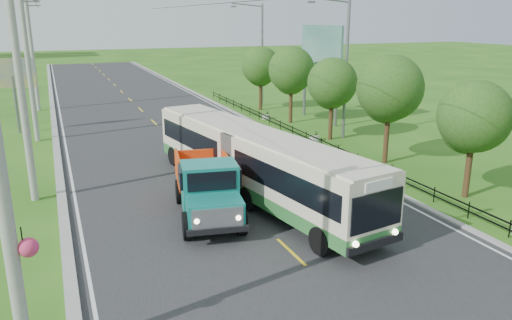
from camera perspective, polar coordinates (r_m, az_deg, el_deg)
ground at (r=17.67m, az=4.01°, el=-10.46°), size 240.00×240.00×0.00m
road at (r=35.74m, az=-10.32°, el=3.05°), size 14.00×120.00×0.02m
curb_left at (r=35.01m, az=-21.90°, el=1.98°), size 0.40×120.00×0.15m
curb_right at (r=37.81m, az=0.34°, el=4.08°), size 0.30×120.00×0.10m
edge_line_left at (r=35.02m, az=-21.00°, el=1.99°), size 0.12×120.00×0.00m
edge_line_right at (r=37.63m, az=-0.37°, el=3.97°), size 0.12×120.00×0.00m
centre_dash at (r=17.66m, az=4.01°, el=-10.39°), size 0.12×2.20×0.00m
railing_right at (r=32.82m, az=5.76°, el=2.60°), size 0.04×40.00×0.60m
pole_nearest at (r=11.56m, az=-27.09°, el=-0.44°), size 3.51×0.44×10.00m
pole_near at (r=23.32m, az=-25.22°, el=7.68°), size 3.51×0.32×10.00m
pole_mid at (r=35.26m, az=-24.53°, el=10.09°), size 3.51×0.32×10.00m
pole_far at (r=47.23m, az=-24.19°, el=11.28°), size 3.51×0.32×10.00m
tree_second at (r=23.91m, az=23.52°, el=4.21°), size 3.18×3.26×5.30m
tree_third at (r=28.27m, az=14.96°, el=7.59°), size 3.60×3.62×6.00m
tree_fourth at (r=33.25m, az=8.66°, el=8.43°), size 3.24×3.31×5.40m
tree_fifth at (r=38.46m, az=4.04°, el=9.98°), size 3.48×3.52×5.80m
tree_back at (r=43.91m, az=0.52°, el=10.50°), size 3.30×3.36×5.50m
streetlight_mid at (r=33.40m, az=10.06°, el=10.68°), size 3.02×0.20×9.07m
streetlight_far at (r=45.82m, az=0.52°, el=12.30°), size 3.02×0.20×9.07m
planter_near at (r=26.64m, az=14.98°, el=-1.08°), size 0.64×0.64×0.67m
planter_mid at (r=33.10m, az=6.68°, el=2.66°), size 0.64×0.64×0.67m
planter_far at (r=40.12m, az=1.15°, el=5.11°), size 0.64×0.64×0.67m
billboard_left at (r=38.41m, az=-26.07°, el=8.43°), size 3.00×0.20×5.20m
billboard_right at (r=39.35m, az=7.45°, el=12.20°), size 0.24×6.00×7.30m
bus at (r=22.35m, az=-0.34°, el=0.22°), size 4.98×15.54×2.96m
dump_truck at (r=20.23m, az=-5.61°, el=-2.68°), size 3.21×6.21×2.49m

